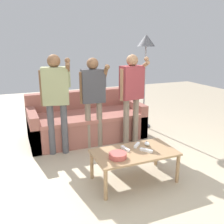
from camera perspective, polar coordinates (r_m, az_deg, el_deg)
ground_plane at (r=3.37m, az=0.52°, el=-13.80°), size 12.00×12.00×0.00m
couch at (r=4.48m, az=-6.04°, el=-2.25°), size 1.97×0.95×0.78m
coffee_table at (r=3.07m, az=5.16°, el=-9.78°), size 1.00×0.55×0.39m
snack_bowl at (r=2.87m, az=1.31°, el=-9.93°), size 0.21×0.21×0.06m
game_remote_nunchuk at (r=3.23m, az=8.03°, el=-7.20°), size 0.06×0.09×0.05m
floor_lamp at (r=4.86m, az=7.78°, el=14.42°), size 0.34×0.34×1.80m
player_left at (r=3.70m, az=-12.76°, el=4.17°), size 0.44×0.36×1.50m
player_center at (r=3.88m, az=-4.33°, el=4.46°), size 0.42×0.35×1.43m
player_right at (r=4.02m, az=4.52°, el=5.23°), size 0.45×0.28×1.47m
game_remote_wand_near at (r=3.06m, az=7.85°, el=-8.68°), size 0.12×0.15×0.03m
game_remote_wand_far at (r=3.08m, az=3.05°, el=-8.38°), size 0.06×0.16×0.03m
game_remote_wand_spare at (r=3.19m, az=5.71°, el=-7.56°), size 0.13×0.13×0.03m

